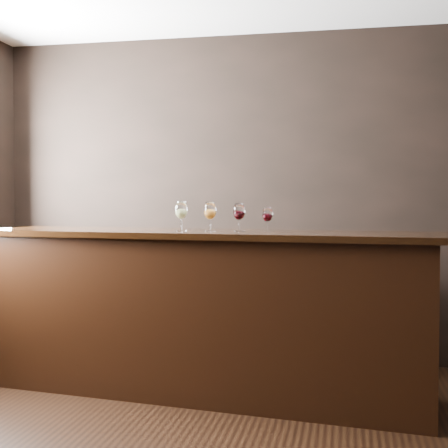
% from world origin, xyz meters
% --- Properties ---
extents(room_shell, '(5.02, 4.52, 2.81)m').
position_xyz_m(room_shell, '(-0.23, 0.11, 1.81)').
color(room_shell, black).
rests_on(room_shell, ground).
extents(bar_counter, '(3.24, 1.09, 1.11)m').
position_xyz_m(bar_counter, '(-0.46, 1.19, 0.56)').
color(bar_counter, black).
rests_on(bar_counter, ground).
extents(bar_top, '(3.36, 1.18, 0.04)m').
position_xyz_m(bar_top, '(-0.46, 1.19, 1.13)').
color(bar_top, black).
rests_on(bar_top, bar_counter).
extents(back_bar_shelf, '(2.54, 0.40, 0.92)m').
position_xyz_m(back_bar_shelf, '(-0.67, 2.03, 0.46)').
color(back_bar_shelf, black).
rests_on(back_bar_shelf, ground).
extents(glass_white, '(0.09, 0.09, 0.21)m').
position_xyz_m(glass_white, '(-0.59, 1.16, 1.30)').
color(glass_white, white).
rests_on(glass_white, bar_top).
extents(glass_amber, '(0.09, 0.09, 0.21)m').
position_xyz_m(glass_amber, '(-0.38, 1.15, 1.30)').
color(glass_amber, white).
rests_on(glass_amber, bar_top).
extents(glass_red_a, '(0.08, 0.08, 0.20)m').
position_xyz_m(glass_red_a, '(-0.18, 1.18, 1.29)').
color(glass_red_a, white).
rests_on(glass_red_a, bar_top).
extents(glass_red_b, '(0.07, 0.07, 0.17)m').
position_xyz_m(glass_red_b, '(0.02, 1.18, 1.27)').
color(glass_red_b, white).
rests_on(glass_red_b, bar_top).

